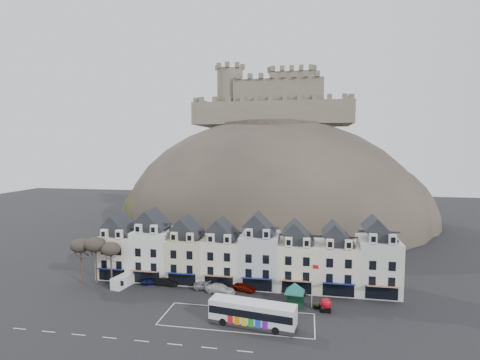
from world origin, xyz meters
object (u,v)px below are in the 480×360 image
at_px(white_van, 123,281).
at_px(car_maroon, 243,286).
at_px(flagpole, 313,282).
at_px(car_white, 220,289).
at_px(bus_shelter, 295,288).
at_px(car_navy, 151,281).
at_px(car_black, 166,281).
at_px(bus, 252,312).
at_px(car_charcoal, 295,290).
at_px(car_silver, 206,285).
at_px(red_buoy, 326,305).

distance_m(white_van, car_maroon, 21.68).
bearing_deg(flagpole, car_white, 169.30).
bearing_deg(bus_shelter, car_navy, 174.87).
bearing_deg(bus_shelter, car_black, 173.64).
bearing_deg(car_maroon, car_white, 136.65).
distance_m(flagpole, car_navy, 29.28).
xyz_separation_m(flagpole, car_white, (-15.40, 2.91, -3.25)).
xyz_separation_m(bus, car_charcoal, (5.40, 12.28, -1.22)).
bearing_deg(car_black, car_navy, 93.59).
relative_size(bus, car_white, 2.32).
relative_size(bus_shelter, white_van, 1.28).
distance_m(bus, car_silver, 15.72).
height_order(flagpole, car_black, flagpole).
xyz_separation_m(bus, car_navy, (-20.41, 12.28, -1.26)).
bearing_deg(car_charcoal, car_black, 104.91).
relative_size(bus, flagpole, 1.77).
bearing_deg(car_black, car_white, -96.28).
bearing_deg(car_white, red_buoy, -88.09).
height_order(bus, car_maroon, bus).
relative_size(flagpole, car_black, 1.57).
distance_m(flagpole, car_black, 26.44).
relative_size(red_buoy, car_black, 0.46).
distance_m(car_black, car_maroon, 14.10).
distance_m(car_navy, car_maroon, 16.99).
relative_size(white_van, car_maroon, 1.02).
bearing_deg(flagpole, car_maroon, 158.05).
distance_m(bus, car_charcoal, 13.47).
bearing_deg(car_black, car_charcoal, -86.41).
distance_m(car_black, car_white, 10.57).
height_order(red_buoy, flagpole, flagpole).
bearing_deg(car_maroon, car_charcoal, -69.52).
distance_m(bus, bus_shelter, 9.52).
distance_m(bus, car_white, 12.71).
height_order(car_navy, car_white, car_white).
bearing_deg(flagpole, car_black, 169.64).
relative_size(car_silver, car_charcoal, 1.09).
height_order(flagpole, car_maroon, flagpole).
xyz_separation_m(car_white, car_charcoal, (12.51, 1.81, -0.10)).
height_order(car_navy, car_black, car_black).
height_order(car_navy, car_maroon, car_maroon).
xyz_separation_m(red_buoy, car_silver, (-20.34, 5.55, -0.43)).
bearing_deg(car_black, car_maroon, -86.41).
distance_m(white_van, car_charcoal, 30.48).
distance_m(white_van, car_black, 7.75).
distance_m(bus_shelter, car_white, 13.15).
xyz_separation_m(flagpole, car_maroon, (-11.71, 4.72, -3.25)).
bearing_deg(red_buoy, car_silver, 164.73).
height_order(red_buoy, car_white, red_buoy).
distance_m(white_van, car_white, 17.91).
xyz_separation_m(car_silver, car_charcoal, (15.41, 0.22, 0.05)).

